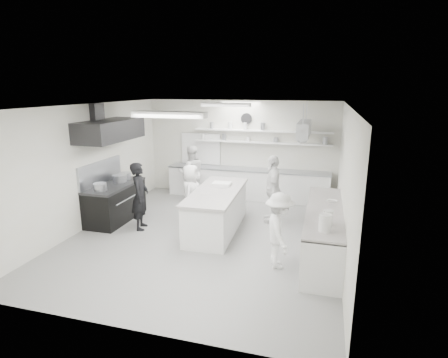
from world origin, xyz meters
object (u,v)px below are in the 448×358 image
(cook_back, at_px, (191,173))
(stove, at_px, (116,203))
(right_counter, at_px, (323,232))
(back_counter, at_px, (247,184))
(cook_stove, at_px, (140,196))
(prep_island, at_px, (217,211))

(cook_back, bearing_deg, stove, 29.74)
(right_counter, xyz_separation_m, cook_back, (-3.98, 2.82, 0.37))
(back_counter, height_order, cook_stove, cook_stove)
(back_counter, bearing_deg, right_counter, -55.35)
(right_counter, height_order, cook_back, cook_back)
(cook_back, bearing_deg, cook_stove, 52.08)
(stove, height_order, prep_island, prep_island)
(cook_stove, height_order, cook_back, cook_back)
(cook_stove, bearing_deg, back_counter, -47.76)
(cook_stove, bearing_deg, stove, 52.25)
(stove, height_order, cook_back, cook_back)
(stove, xyz_separation_m, right_counter, (5.25, -0.60, 0.02))
(prep_island, bearing_deg, cook_back, 121.89)
(right_counter, relative_size, cook_back, 1.96)
(prep_island, height_order, cook_stove, cook_stove)
(right_counter, bearing_deg, cook_back, 144.65)
(prep_island, bearing_deg, right_counter, -16.29)
(cook_stove, bearing_deg, cook_back, -23.47)
(stove, bearing_deg, cook_stove, -21.80)
(right_counter, bearing_deg, back_counter, 124.65)
(back_counter, bearing_deg, cook_back, -160.37)
(prep_island, xyz_separation_m, cook_back, (-1.47, 2.19, 0.36))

